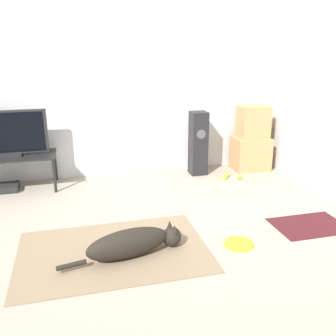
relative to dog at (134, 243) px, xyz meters
name	(u,v)px	position (x,y,z in m)	size (l,w,h in m)	color
ground_plane	(118,247)	(-0.12, 0.19, -0.13)	(12.00, 12.00, 0.00)	#9E9384
wall_back	(94,83)	(-0.12, 2.29, 1.14)	(8.00, 0.06, 2.55)	silver
area_rug	(113,251)	(-0.16, 0.12, -0.13)	(1.65, 1.11, 0.01)	#847056
dog	(134,243)	(0.00, 0.00, 0.00)	(1.09, 0.37, 0.25)	black
frisbee	(239,244)	(0.96, -0.05, -0.12)	(0.27, 0.27, 0.03)	yellow
cardboard_box_lower	(250,154)	(2.07, 1.98, 0.11)	(0.52, 0.37, 0.48)	tan
cardboard_box_upper	(253,122)	(2.09, 2.00, 0.57)	(0.42, 0.30, 0.45)	tan
floor_speaker	(198,143)	(1.25, 1.98, 0.31)	(0.23, 0.23, 0.89)	black
tv_stand	(7,160)	(-1.24, 1.96, 0.27)	(1.16, 0.51, 0.44)	black
tv	(4,134)	(-1.24, 1.97, 0.59)	(1.02, 0.20, 0.56)	#232326
tennis_ball_by_boxes	(225,177)	(1.54, 1.65, -0.10)	(0.07, 0.07, 0.07)	#C6E033
tennis_ball_near_speaker	(227,175)	(1.61, 1.74, -0.10)	(0.07, 0.07, 0.07)	#C6E033
tennis_ball_loose_on_carpet	(240,177)	(1.73, 1.60, -0.10)	(0.07, 0.07, 0.07)	#C6E033
game_console	(6,188)	(-1.30, 1.95, -0.09)	(0.30, 0.27, 0.08)	black
door_mat	(309,225)	(1.82, 0.13, -0.13)	(0.73, 0.51, 0.01)	#47191E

